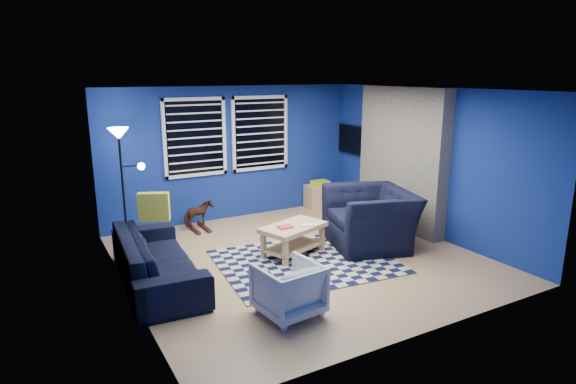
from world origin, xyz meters
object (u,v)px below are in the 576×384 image
object	(u,v)px
floor_lamp	(121,150)
coffee_table	(293,234)
armchair_big	(370,218)
rocking_horse	(198,214)
cabinet	(320,196)
tv	(354,140)
armchair_bent	(288,289)
sofa	(157,259)

from	to	relation	value
floor_lamp	coffee_table	bearing A→B (deg)	-40.03
armchair_big	floor_lamp	bearing A→B (deg)	-104.31
rocking_horse	cabinet	size ratio (longest dim) A/B	0.87
tv	armchair_big	distance (m)	2.53
coffee_table	floor_lamp	size ratio (longest dim) A/B	0.60
rocking_horse	floor_lamp	size ratio (longest dim) A/B	0.28
armchair_bent	rocking_horse	size ratio (longest dim) A/B	1.31
tv	floor_lamp	distance (m)	4.58
coffee_table	sofa	bearing A→B (deg)	179.41
armchair_big	armchair_bent	distance (m)	2.67
sofa	armchair_big	size ratio (longest dim) A/B	1.64
coffee_table	cabinet	size ratio (longest dim) A/B	1.87
cabinet	floor_lamp	distance (m)	4.15
sofa	armchair_bent	distance (m)	1.95
cabinet	rocking_horse	bearing A→B (deg)	-171.30
cabinet	floor_lamp	size ratio (longest dim) A/B	0.32
tv	sofa	world-z (taller)	tv
cabinet	floor_lamp	xyz separation A→B (m)	(-3.93, -0.30, 1.30)
armchair_big	armchair_bent	bearing A→B (deg)	-43.06
armchair_bent	rocking_horse	distance (m)	3.50
armchair_big	sofa	bearing A→B (deg)	-78.17
armchair_bent	floor_lamp	world-z (taller)	floor_lamp
floor_lamp	sofa	bearing A→B (deg)	-89.06
rocking_horse	cabinet	world-z (taller)	cabinet
coffee_table	floor_lamp	xyz separation A→B (m)	(-2.10, 1.77, 1.21)
sofa	armchair_bent	bearing A→B (deg)	-141.88
coffee_table	armchair_bent	bearing A→B (deg)	-121.56
rocking_horse	coffee_table	bearing A→B (deg)	-170.42
tv	coffee_table	world-z (taller)	tv
armchair_big	rocking_horse	bearing A→B (deg)	-118.49
armchair_bent	coffee_table	bearing A→B (deg)	-127.84
sofa	armchair_big	xyz separation A→B (m)	(3.38, -0.24, 0.12)
sofa	coffee_table	size ratio (longest dim) A/B	2.03
cabinet	floor_lamp	world-z (taller)	floor_lamp
sofa	floor_lamp	world-z (taller)	floor_lamp
coffee_table	cabinet	bearing A→B (deg)	48.56
armchair_big	coffee_table	xyz separation A→B (m)	(-1.31, 0.22, -0.11)
armchair_big	armchair_bent	xyz separation A→B (m)	(-2.29, -1.37, -0.14)
tv	armchair_bent	bearing A→B (deg)	-135.32
tv	floor_lamp	xyz separation A→B (m)	(-4.57, -0.05, 0.16)
coffee_table	cabinet	world-z (taller)	cabinet
armchair_bent	cabinet	bearing A→B (deg)	-133.73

